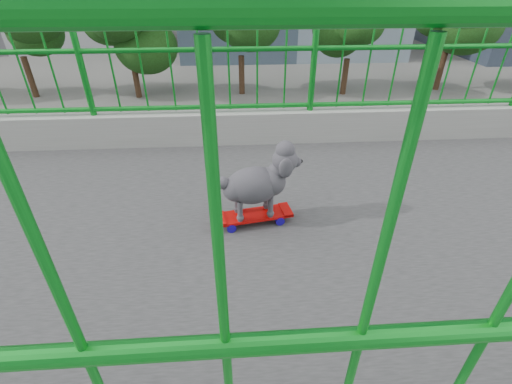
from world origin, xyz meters
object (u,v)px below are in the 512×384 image
at_px(car_0, 495,255).
at_px(car_6, 324,206).
at_px(skateboard, 254,216).
at_px(poodle, 258,182).
at_px(car_4, 290,117).
at_px(car_3, 75,144).
at_px(car_2, 272,167).

bearing_deg(car_0, car_6, -124.29).
distance_m(skateboard, poodle, 0.26).
distance_m(car_0, car_4, 13.60).
xyz_separation_m(poodle, car_3, (-15.51, -8.45, -6.60)).
bearing_deg(car_6, car_2, -151.82).
distance_m(poodle, car_2, 14.04).
distance_m(car_0, car_6, 5.68).
relative_size(car_4, car_6, 0.84).
xyz_separation_m(skateboard, car_0, (-5.92, 7.96, -6.25)).
height_order(poodle, car_4, poodle).
bearing_deg(car_4, car_3, 105.19).
distance_m(skateboard, car_6, 11.59).
bearing_deg(car_6, car_3, -118.71).
xyz_separation_m(car_0, car_6, (-3.20, -4.69, -0.12)).
xyz_separation_m(car_2, car_4, (-6.40, 1.82, -0.04)).
relative_size(car_2, car_3, 1.09).
bearing_deg(car_3, car_6, -118.71).
height_order(car_0, car_2, car_0).
height_order(poodle, car_3, poodle).
height_order(skateboard, car_4, skateboard).
bearing_deg(car_3, poodle, -151.42).
xyz_separation_m(skateboard, car_2, (-12.32, 1.55, -6.31)).
bearing_deg(poodle, car_6, 150.66).
bearing_deg(car_3, car_2, -107.79).
bearing_deg(poodle, skateboard, -90.00).
distance_m(skateboard, car_3, 18.76).
distance_m(car_0, car_3, 18.98).
distance_m(car_0, car_2, 9.06).
relative_size(poodle, car_2, 0.10).
bearing_deg(car_3, skateboard, -151.51).
relative_size(car_2, car_4, 1.29).
height_order(skateboard, car_6, skateboard).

